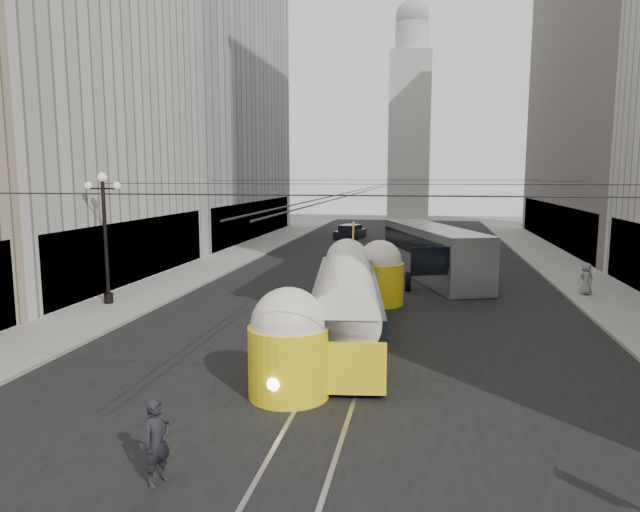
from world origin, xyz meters
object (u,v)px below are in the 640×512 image
at_px(streetcar, 346,299).
at_px(city_bus, 432,250).
at_px(pedestrian_sidewalk_right, 586,279).
at_px(pedestrian_crossing_a, 157,442).

xyz_separation_m(streetcar, city_bus, (3.44, 14.11, 0.17)).
xyz_separation_m(city_bus, pedestrian_sidewalk_right, (7.93, -4.24, -0.77)).
bearing_deg(pedestrian_sidewalk_right, streetcar, 22.78).
bearing_deg(city_bus, pedestrian_crossing_a, -102.89).
distance_m(streetcar, city_bus, 14.52).
relative_size(city_bus, pedestrian_sidewalk_right, 7.80).
relative_size(streetcar, pedestrian_crossing_a, 8.15).
height_order(city_bus, pedestrian_crossing_a, city_bus).
distance_m(streetcar, pedestrian_crossing_a, 11.60).
height_order(pedestrian_crossing_a, pedestrian_sidewalk_right, pedestrian_sidewalk_right).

